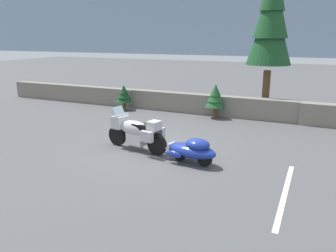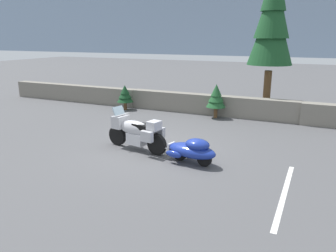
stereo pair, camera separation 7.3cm
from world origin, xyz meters
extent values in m
plane|color=#4C4C4F|center=(0.00, 0.00, 0.00)|extent=(80.00, 80.00, 0.00)
cube|color=slate|center=(-8.00, 5.58, 0.46)|extent=(8.00, 0.51, 0.91)
cube|color=slate|center=(0.00, 5.62, 0.46)|extent=(8.00, 0.53, 0.92)
cube|color=#7F93AD|center=(0.00, 95.61, 8.00)|extent=(240.00, 80.00, 16.00)
cylinder|color=black|center=(-1.34, -0.09, 0.33)|extent=(0.67, 0.26, 0.66)
cylinder|color=black|center=(0.29, -0.38, 0.33)|extent=(0.67, 0.26, 0.66)
cube|color=silver|center=(-0.48, -0.24, 0.38)|extent=(0.67, 0.54, 0.36)
ellipsoid|color=#B2B2B7|center=(-0.57, -0.23, 0.71)|extent=(1.26, 0.65, 0.48)
cube|color=#B2B2B7|center=(-1.19, -0.11, 0.83)|extent=(0.45, 0.58, 0.40)
cube|color=#9EB7C6|center=(-1.24, -0.10, 1.16)|extent=(0.26, 0.47, 0.34)
cube|color=black|center=(-0.28, -0.28, 0.81)|extent=(0.62, 0.46, 0.16)
cube|color=#B2B2B7|center=(0.19, -0.37, 0.91)|extent=(0.39, 0.45, 0.28)
cube|color=#B2B2B7|center=(0.08, -0.65, 0.63)|extent=(0.42, 0.23, 0.32)
cube|color=#B2B2B7|center=(0.19, -0.06, 0.63)|extent=(0.42, 0.23, 0.32)
cylinder|color=silver|center=(-1.14, -0.12, 1.06)|extent=(0.17, 0.70, 0.04)
cylinder|color=silver|center=(-1.29, -0.10, 0.58)|extent=(0.26, 0.11, 0.54)
cylinder|color=black|center=(1.11, -0.54, 0.22)|extent=(0.45, 0.18, 0.44)
cylinder|color=black|center=(1.92, -0.69, 0.22)|extent=(0.45, 0.18, 0.44)
ellipsoid|color=navy|center=(1.52, -0.61, 0.38)|extent=(1.60, 0.94, 0.40)
ellipsoid|color=navy|center=(1.70, -0.64, 0.60)|extent=(0.81, 0.68, 0.32)
cube|color=silver|center=(0.82, -0.48, 0.36)|extent=(0.12, 0.33, 0.24)
ellipsoid|color=navy|center=(1.06, -0.85, 0.28)|extent=(0.54, 0.23, 0.20)
ellipsoid|color=navy|center=(1.17, -0.22, 0.28)|extent=(0.54, 0.23, 0.20)
cylinder|color=silver|center=(0.44, -0.41, 0.27)|extent=(0.70, 0.18, 0.05)
cylinder|color=brown|center=(2.38, 6.85, 1.01)|extent=(0.34, 0.34, 2.03)
cone|color=#194723|center=(2.38, 6.85, 3.89)|extent=(2.01, 2.01, 3.20)
cone|color=#194723|center=(2.38, 6.85, 4.85)|extent=(1.56, 1.56, 2.80)
cylinder|color=brown|center=(-4.11, 4.82, 0.18)|extent=(0.16, 0.16, 0.36)
cone|color=#143D1E|center=(-4.11, 4.82, 0.68)|extent=(0.81, 0.81, 0.56)
cone|color=#143D1E|center=(-4.11, 4.82, 0.85)|extent=(0.63, 0.63, 0.49)
cone|color=#143D1E|center=(-4.11, 4.82, 1.02)|extent=(0.45, 0.45, 0.42)
cylinder|color=brown|center=(0.49, 5.06, 0.22)|extent=(0.17, 0.17, 0.44)
cone|color=#1E5128|center=(0.49, 5.06, 0.84)|extent=(0.87, 0.87, 0.69)
cone|color=#1E5128|center=(0.49, 5.06, 1.05)|extent=(0.68, 0.68, 0.60)
cone|color=#1E5128|center=(0.49, 5.06, 1.26)|extent=(0.48, 0.48, 0.52)
cube|color=silver|center=(4.16, -1.50, 0.00)|extent=(0.12, 3.60, 0.01)
camera|label=1|loc=(4.61, -9.04, 3.51)|focal=35.50mm
camera|label=2|loc=(4.68, -9.01, 3.51)|focal=35.50mm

